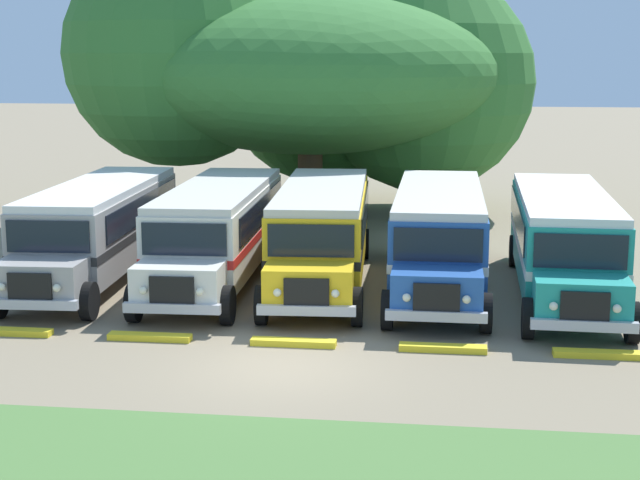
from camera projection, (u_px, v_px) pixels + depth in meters
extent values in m
plane|color=#84755B|center=(282.00, 367.00, 21.05)|extent=(220.00, 220.00, 0.00)
cube|color=#9E9993|center=(102.00, 225.00, 29.68)|extent=(2.96, 9.31, 2.10)
cube|color=#282828|center=(102.00, 230.00, 29.71)|extent=(2.99, 9.34, 0.24)
cube|color=black|center=(145.00, 208.00, 29.78)|extent=(0.44, 7.99, 0.80)
cube|color=black|center=(64.00, 207.00, 29.97)|extent=(0.44, 7.99, 0.80)
cube|color=silver|center=(101.00, 187.00, 29.46)|extent=(2.88, 9.21, 0.22)
cube|color=#9E9993|center=(41.00, 281.00, 24.59)|extent=(2.27, 1.51, 1.05)
cube|color=black|center=(30.00, 287.00, 23.86)|extent=(1.10, 0.16, 0.70)
cube|color=#B7B7BC|center=(30.00, 304.00, 23.90)|extent=(2.41, 0.32, 0.24)
cube|color=black|center=(48.00, 237.00, 25.05)|extent=(2.20, 0.17, 0.84)
cube|color=#282828|center=(141.00, 205.00, 34.22)|extent=(0.90, 0.11, 1.30)
sphere|color=#EAE5C6|center=(57.00, 288.00, 23.75)|extent=(0.20, 0.20, 0.20)
sphere|color=#EAE5C6|center=(1.00, 287.00, 23.86)|extent=(0.20, 0.20, 0.20)
cylinder|color=black|center=(89.00, 301.00, 24.69)|extent=(0.33, 1.01, 1.00)
cylinder|color=black|center=(165.00, 241.00, 32.72)|extent=(0.33, 1.01, 1.00)
cylinder|color=black|center=(95.00, 240.00, 32.90)|extent=(0.33, 1.01, 1.00)
cube|color=silver|center=(220.00, 227.00, 29.29)|extent=(2.82, 9.28, 2.10)
cube|color=red|center=(220.00, 233.00, 29.32)|extent=(2.85, 9.30, 0.24)
cube|color=black|center=(263.00, 210.00, 29.37)|extent=(0.32, 8.00, 0.80)
cube|color=black|center=(181.00, 209.00, 29.61)|extent=(0.32, 8.00, 0.80)
cube|color=beige|center=(219.00, 189.00, 29.07)|extent=(2.74, 9.18, 0.22)
cube|color=silver|center=(179.00, 285.00, 24.21)|extent=(2.25, 1.48, 1.05)
cube|color=black|center=(172.00, 291.00, 23.48)|extent=(1.10, 0.14, 0.70)
cube|color=#B7B7BC|center=(172.00, 308.00, 23.52)|extent=(2.41, 0.28, 0.24)
cube|color=black|center=(184.00, 239.00, 24.67)|extent=(2.20, 0.14, 0.84)
cube|color=red|center=(246.00, 207.00, 33.83)|extent=(0.90, 0.09, 1.30)
sphere|color=#EAE5C6|center=(200.00, 292.00, 23.37)|extent=(0.20, 0.20, 0.20)
sphere|color=#EAE5C6|center=(143.00, 291.00, 23.50)|extent=(0.20, 0.20, 0.20)
cylinder|color=black|center=(227.00, 305.00, 24.29)|extent=(0.32, 1.01, 1.00)
cylinder|color=black|center=(134.00, 303.00, 24.52)|extent=(0.32, 1.01, 1.00)
cylinder|color=black|center=(273.00, 243.00, 32.31)|extent=(0.32, 1.01, 1.00)
cylinder|color=black|center=(203.00, 242.00, 32.53)|extent=(0.32, 1.01, 1.00)
cube|color=yellow|center=(323.00, 228.00, 29.12)|extent=(3.06, 9.34, 2.10)
cube|color=black|center=(323.00, 234.00, 29.15)|extent=(3.10, 9.36, 0.24)
cube|color=black|center=(365.00, 211.00, 29.24)|extent=(0.53, 7.99, 0.80)
cube|color=black|center=(282.00, 210.00, 29.41)|extent=(0.53, 7.99, 0.80)
cube|color=beige|center=(323.00, 190.00, 28.90)|extent=(2.98, 9.23, 0.22)
cube|color=yellow|center=(309.00, 286.00, 24.03)|extent=(2.28, 1.53, 1.05)
cube|color=black|center=(306.00, 293.00, 23.30)|extent=(1.10, 0.17, 0.70)
cube|color=#B7B7BC|center=(306.00, 310.00, 23.34)|extent=(2.41, 0.35, 0.24)
cube|color=black|center=(311.00, 241.00, 24.49)|extent=(2.20, 0.20, 0.84)
cube|color=black|center=(331.00, 208.00, 33.67)|extent=(0.90, 0.12, 1.30)
sphere|color=#EAE5C6|center=(335.00, 294.00, 23.20)|extent=(0.20, 0.20, 0.20)
sphere|color=#EAE5C6|center=(277.00, 293.00, 23.30)|extent=(0.20, 0.20, 0.20)
cylinder|color=black|center=(357.00, 307.00, 24.14)|extent=(0.34, 1.02, 1.00)
cylinder|color=black|center=(262.00, 305.00, 24.30)|extent=(0.34, 1.02, 1.00)
cylinder|color=black|center=(364.00, 244.00, 32.18)|extent=(0.34, 1.02, 1.00)
cylinder|color=black|center=(293.00, 243.00, 32.34)|extent=(0.34, 1.02, 1.00)
cube|color=#23519E|center=(439.00, 231.00, 28.56)|extent=(2.52, 9.20, 2.10)
cube|color=silver|center=(439.00, 237.00, 28.60)|extent=(2.55, 9.22, 0.24)
cube|color=black|center=(483.00, 214.00, 28.60)|extent=(0.05, 8.00, 0.80)
cube|color=black|center=(397.00, 212.00, 28.92)|extent=(0.05, 8.00, 0.80)
cube|color=beige|center=(440.00, 193.00, 28.35)|extent=(2.44, 9.10, 0.22)
cube|color=#23519E|center=(437.00, 292.00, 23.50)|extent=(2.20, 1.40, 1.05)
cube|color=black|center=(436.00, 298.00, 22.77)|extent=(1.10, 0.10, 0.70)
cube|color=#B7B7BC|center=(436.00, 316.00, 22.82)|extent=(2.40, 0.20, 0.24)
cube|color=black|center=(438.00, 245.00, 23.96)|extent=(2.20, 0.06, 0.84)
cube|color=silver|center=(440.00, 210.00, 33.08)|extent=(0.90, 0.06, 1.30)
sphere|color=#EAE5C6|center=(467.00, 300.00, 22.64)|extent=(0.20, 0.20, 0.20)
sphere|color=#EAE5C6|center=(407.00, 298.00, 22.81)|extent=(0.20, 0.20, 0.20)
cylinder|color=black|center=(486.00, 313.00, 23.55)|extent=(0.28, 1.00, 1.00)
cylinder|color=black|center=(387.00, 310.00, 23.85)|extent=(0.28, 1.00, 1.00)
cylinder|color=black|center=(476.00, 248.00, 31.53)|extent=(0.28, 1.00, 1.00)
cylinder|color=black|center=(402.00, 246.00, 31.83)|extent=(0.28, 1.00, 1.00)
cube|color=teal|center=(562.00, 237.00, 27.75)|extent=(2.73, 9.26, 2.10)
cube|color=white|center=(562.00, 242.00, 27.78)|extent=(2.76, 9.28, 0.24)
cube|color=black|center=(607.00, 219.00, 27.75)|extent=(0.24, 8.00, 0.80)
cube|color=black|center=(517.00, 217.00, 28.13)|extent=(0.24, 8.00, 0.80)
cube|color=silver|center=(564.00, 197.00, 27.53)|extent=(2.64, 9.16, 0.22)
cube|color=teal|center=(581.00, 300.00, 22.70)|extent=(2.23, 1.45, 1.05)
cube|color=black|center=(585.00, 307.00, 21.98)|extent=(1.10, 0.13, 0.70)
cube|color=#B7B7BC|center=(584.00, 326.00, 22.02)|extent=(2.40, 0.26, 0.24)
cube|color=black|center=(580.00, 251.00, 23.16)|extent=(2.20, 0.11, 0.84)
cube|color=white|center=(550.00, 214.00, 32.25)|extent=(0.90, 0.08, 1.30)
sphere|color=#EAE5C6|center=(617.00, 309.00, 21.82)|extent=(0.20, 0.20, 0.20)
sphere|color=#EAE5C6|center=(554.00, 306.00, 22.04)|extent=(0.20, 0.20, 0.20)
cylinder|color=black|center=(632.00, 323.00, 22.72)|extent=(0.30, 1.01, 1.00)
cylinder|color=black|center=(528.00, 318.00, 23.08)|extent=(0.30, 1.01, 1.00)
cylinder|color=black|center=(591.00, 253.00, 30.67)|extent=(0.30, 1.01, 1.00)
cylinder|color=black|center=(514.00, 251.00, 31.04)|extent=(0.30, 1.01, 1.00)
cube|color=yellow|center=(11.00, 332.00, 23.47)|extent=(2.00, 0.36, 0.15)
cube|color=yellow|center=(150.00, 337.00, 23.04)|extent=(2.00, 0.36, 0.15)
cube|color=yellow|center=(293.00, 342.00, 22.60)|extent=(2.00, 0.36, 0.15)
cube|color=yellow|center=(443.00, 348.00, 22.16)|extent=(2.00, 0.36, 0.15)
cube|color=yellow|center=(598.00, 354.00, 21.72)|extent=(2.00, 0.36, 0.15)
cylinder|color=brown|center=(310.00, 175.00, 40.41)|extent=(1.03, 1.03, 3.48)
ellipsoid|color=#33702D|center=(310.00, 74.00, 39.63)|extent=(15.44, 14.57, 6.47)
sphere|color=#33702D|center=(424.00, 82.00, 41.02)|extent=(9.31, 9.31, 9.31)
sphere|color=#33702D|center=(176.00, 53.00, 38.57)|extent=(9.02, 9.02, 9.02)
sphere|color=#33702D|center=(321.00, 87.00, 43.26)|extent=(8.57, 8.57, 8.57)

